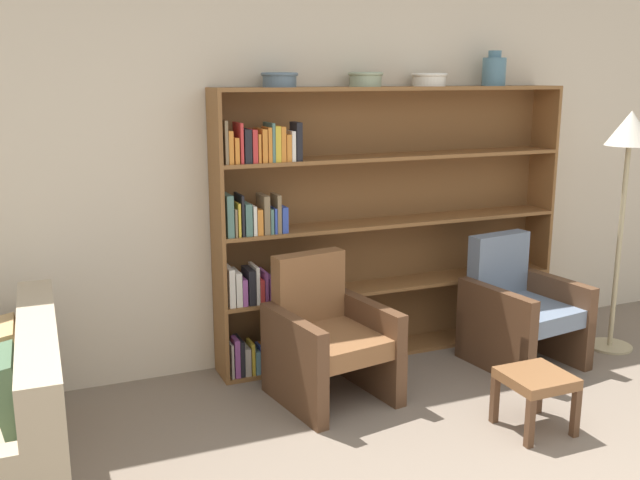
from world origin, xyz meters
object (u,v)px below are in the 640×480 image
Objects in this scene: bowl_brass at (366,78)px; armchair_leather at (327,338)px; vase_tall at (494,71)px; footstool at (536,384)px; bowl_stoneware at (429,79)px; bowl_sage at (279,79)px; bookshelf at (361,229)px; floor_lamp at (628,150)px; armchair_cushioned at (519,309)px.

bowl_brass is 0.27× the size of armchair_leather.
vase_tall reaches higher than footstool.
bowl_stoneware is at bearing 180.00° from vase_tall.
vase_tall reaches higher than bowl_stoneware.
bowl_brass is (0.61, 0.00, 0.00)m from bowl_sage.
bowl_stoneware is 0.71× the size of footstool.
bowl_sage is 0.61m from bowl_brass.
vase_tall reaches higher than bowl_brass.
bookshelf is 1.49× the size of floor_lamp.
bowl_stoneware reaches higher than floor_lamp.
bowl_sage is at bearing 126.13° from footstool.
bookshelf reaches higher than armchair_cushioned.
vase_tall reaches higher than bowl_sage.
vase_tall is at bearing 0.00° from bowl_stoneware.
armchair_cushioned is at bearing -97.01° from vase_tall.
bowl_sage reaches higher than bookshelf.
bowl_sage is 2.28m from armchair_cushioned.
bowl_sage is at bearing 165.96° from floor_lamp.
footstool is at bearing -73.59° from bowl_brass.
bookshelf is 1.94m from floor_lamp.
bowl_brass reaches higher than floor_lamp.
bookshelf reaches higher than floor_lamp.
vase_tall is at bearing -170.34° from armchair_leather.
vase_tall is (1.03, -0.02, 1.08)m from bookshelf.
bookshelf is at bearing 177.24° from bowl_stoneware.
bookshelf is 7.30× the size of footstool.
bowl_stoneware is at bearing 86.68° from footstool.
armchair_leather is at bearing -133.39° from bowl_brass.
bowl_stoneware is 1.02× the size of vase_tall.
bookshelf is 10.84× the size of bowl_sage.
bookshelf is 10.85× the size of bowl_brass.
floor_lamp is (0.80, -0.07, 1.08)m from armchair_cushioned.
bookshelf is at bearing 160.76° from floor_lamp.
bowl_stoneware is 1.48m from floor_lamp.
bowl_brass is 1.91m from armchair_cushioned.
bowl_sage reaches higher than floor_lamp.
bowl_brass is at bearing 161.42° from floor_lamp.
bowl_sage is 0.67× the size of footstool.
bookshelf is 1.24m from armchair_cushioned.
vase_tall reaches higher than armchair_cushioned.
armchair_leather reaches higher than footstool.
bowl_sage reaches higher than footstool.
bowl_sage is 0.97× the size of vase_tall.
bowl_brass is (0.00, -0.02, 1.03)m from bookshelf.
bowl_brass reaches higher than armchair_cushioned.
armchair_leather is 1.46m from armchair_cushioned.
bowl_brass is at bearing -36.82° from armchair_cushioned.
vase_tall is at bearing 0.00° from bowl_brass.
bookshelf is 2.94× the size of armchair_cushioned.
bookshelf is at bearing 178.67° from vase_tall.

